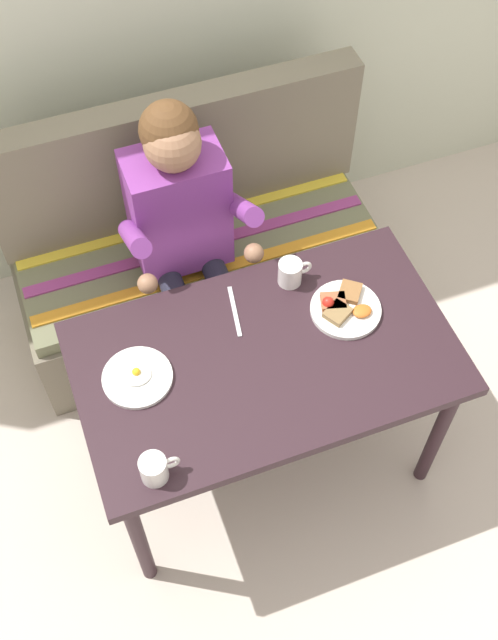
# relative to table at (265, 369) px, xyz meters

# --- Properties ---
(ground_plane) EXTENTS (8.00, 8.00, 0.00)m
(ground_plane) POSITION_rel_table_xyz_m (0.00, 0.00, -0.65)
(ground_plane) COLOR beige
(table) EXTENTS (1.20, 0.70, 0.73)m
(table) POSITION_rel_table_xyz_m (0.00, 0.00, 0.00)
(table) COLOR #2D1B22
(table) RESTS_ON ground
(couch) EXTENTS (1.44, 0.56, 1.00)m
(couch) POSITION_rel_table_xyz_m (0.00, 0.76, -0.32)
(couch) COLOR #706856
(couch) RESTS_ON ground
(person) EXTENTS (0.45, 0.61, 1.21)m
(person) POSITION_rel_table_xyz_m (-0.08, 0.59, 0.09)
(person) COLOR #7E368B
(person) RESTS_ON ground
(plate_breakfast) EXTENTS (0.23, 0.23, 0.05)m
(plate_breakfast) POSITION_rel_table_xyz_m (0.30, 0.07, 0.10)
(plate_breakfast) COLOR white
(plate_breakfast) RESTS_ON table
(plate_eggs) EXTENTS (0.22, 0.22, 0.04)m
(plate_eggs) POSITION_rel_table_xyz_m (-0.40, 0.06, 0.09)
(plate_eggs) COLOR white
(plate_eggs) RESTS_ON table
(coffee_mug) EXTENTS (0.12, 0.08, 0.09)m
(coffee_mug) POSITION_rel_table_xyz_m (-0.44, -0.27, 0.13)
(coffee_mug) COLOR white
(coffee_mug) RESTS_ON table
(coffee_mug_second) EXTENTS (0.12, 0.08, 0.09)m
(coffee_mug_second) POSITION_rel_table_xyz_m (0.18, 0.25, 0.13)
(coffee_mug_second) COLOR white
(coffee_mug_second) RESTS_ON table
(knife) EXTENTS (0.05, 0.20, 0.00)m
(knife) POSITION_rel_table_xyz_m (-0.03, 0.19, 0.08)
(knife) COLOR silver
(knife) RESTS_ON table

